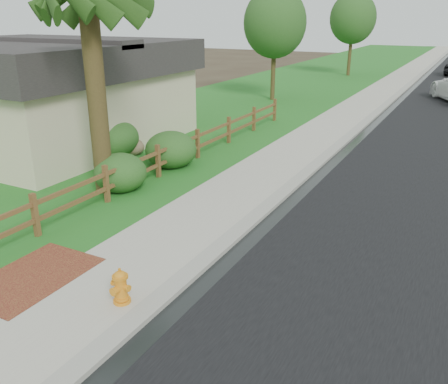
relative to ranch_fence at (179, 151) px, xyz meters
The scene contains 16 objects.
ground 7.37m from the ranch_fence, 60.64° to the right, with size 120.00×120.00×0.00m, color #36291D.
curb 28.88m from the ranch_fence, 82.04° to the left, with size 0.40×90.00×0.12m, color gray.
wet_gutter 28.94m from the ranch_fence, 81.35° to the left, with size 0.50×90.00×0.00m, color black.
sidewalk 28.73m from the ranch_fence, 84.61° to the left, with size 2.20×90.00×0.10m, color #A9A093.
grass_strip 28.62m from the ranch_fence, 88.40° to the left, with size 1.60×90.00×0.06m, color #1C631F.
lawn_near 28.94m from the ranch_fence, 98.75° to the left, with size 9.00×90.00×0.04m, color #1C631F.
brick_patch 7.55m from the ranch_fence, 79.29° to the right, with size 1.60×2.40×0.11m, color maroon.
ranch_fence is the anchor object (origin of this frame).
house 7.57m from the ranch_fence, behind, with size 10.60×9.60×4.05m.
fire_hydrant 8.07m from the ranch_fence, 64.31° to the right, with size 0.44×0.35×0.67m.
boulder 2.47m from the ranch_fence, 167.67° to the left, with size 0.98×0.74×0.66m, color brown.
shrub_a 2.67m from the ranch_fence, 96.46° to the right, with size 1.52×1.52×1.14m, color #1F4B1A.
shrub_b 2.90m from the ranch_fence, behind, with size 2.00×2.00×1.40m, color #1F4B1A.
shrub_c 0.30m from the ranch_fence, behind, with size 1.72×1.72×1.24m, color #1F4B1A.
tree_near_left 14.78m from the ranch_fence, 99.88° to the left, with size 3.61×3.61×6.40m.
tree_mid_left 28.63m from the ranch_fence, 92.91° to the left, with size 3.70×3.70×6.62m.
Camera 1 is at (4.82, -6.34, 4.85)m, focal length 38.00 mm.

